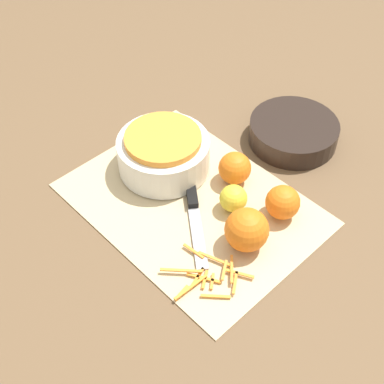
% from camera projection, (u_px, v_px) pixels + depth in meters
% --- Properties ---
extents(ground_plane, '(4.00, 4.00, 0.00)m').
position_uv_depth(ground_plane, '(192.00, 204.00, 1.06)').
color(ground_plane, brown).
extents(cutting_board, '(0.48, 0.35, 0.01)m').
position_uv_depth(cutting_board, '(192.00, 203.00, 1.06)').
color(cutting_board, '#CCB284').
rests_on(cutting_board, ground_plane).
extents(bowl_speckled, '(0.19, 0.19, 0.09)m').
position_uv_depth(bowl_speckled, '(164.00, 152.00, 1.09)').
color(bowl_speckled, silver).
rests_on(bowl_speckled, cutting_board).
extents(bowl_dark, '(0.19, 0.19, 0.05)m').
position_uv_depth(bowl_dark, '(293.00, 132.00, 1.17)').
color(bowl_dark, black).
rests_on(bowl_dark, ground_plane).
extents(knife, '(0.22, 0.17, 0.02)m').
position_uv_depth(knife, '(192.00, 195.00, 1.06)').
color(knife, black).
rests_on(knife, cutting_board).
extents(orange_left, '(0.07, 0.07, 0.07)m').
position_uv_depth(orange_left, '(283.00, 202.00, 1.01)').
color(orange_left, orange).
rests_on(orange_left, cutting_board).
extents(orange_right, '(0.07, 0.07, 0.07)m').
position_uv_depth(orange_right, '(235.00, 168.00, 1.07)').
color(orange_right, orange).
rests_on(orange_right, cutting_board).
extents(orange_back, '(0.08, 0.08, 0.08)m').
position_uv_depth(orange_back, '(248.00, 229.00, 0.96)').
color(orange_back, orange).
rests_on(orange_back, cutting_board).
extents(lemon, '(0.05, 0.05, 0.05)m').
position_uv_depth(lemon, '(233.00, 198.00, 1.02)').
color(lemon, yellow).
rests_on(lemon, cutting_board).
extents(peel_pile, '(0.14, 0.14, 0.01)m').
position_uv_depth(peel_pile, '(208.00, 275.00, 0.93)').
color(peel_pile, orange).
rests_on(peel_pile, cutting_board).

